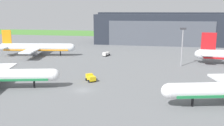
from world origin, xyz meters
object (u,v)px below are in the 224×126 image
Objects in this scene: ops_van at (91,78)px; apron_light_mast at (182,43)px; airliner_far_right at (37,48)px; stair_truck at (106,54)px; maintenance_hangar at (160,29)px.

ops_van is 0.28× the size of apron_light_mast.
airliner_far_right is 2.42× the size of apron_light_mast.
ops_van is (3.97, -43.72, 0.03)m from stair_truck.
apron_light_mast reaches higher than airliner_far_right.
ops_van is (37.81, -38.40, -2.86)m from airliner_far_right.
stair_truck is (33.84, 5.33, -2.89)m from airliner_far_right.
stair_truck is at bearing 95.19° from ops_van.
airliner_far_right is (-60.22, -60.23, -5.87)m from maintenance_hangar.
maintenance_hangar is 101.52m from ops_van.
maintenance_hangar is 71.66m from apron_light_mast.
maintenance_hangar is at bearing 64.34° from stair_truck.
ops_van is (-22.41, -98.63, -8.73)m from maintenance_hangar.
airliner_far_right is at bearing 170.84° from apron_light_mast.
airliner_far_right is at bearing -134.99° from maintenance_hangar.
airliner_far_right is 69.21m from apron_light_mast.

